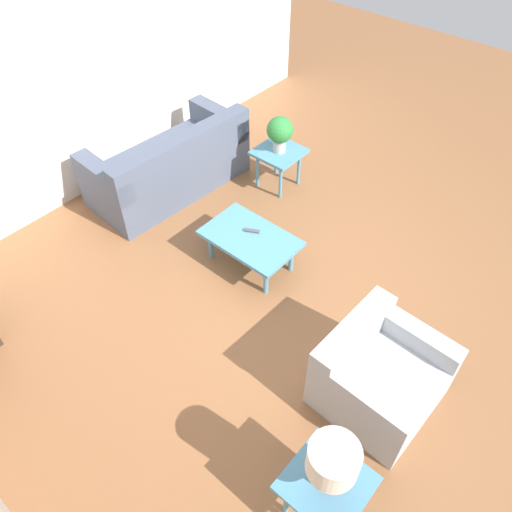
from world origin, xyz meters
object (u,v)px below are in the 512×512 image
sofa (170,167)px  side_table_plant (279,156)px  armchair (378,375)px  table_lamp (333,462)px  coffee_table (250,240)px  potted_plant (280,132)px  side_table_lamp (326,487)px

sofa → side_table_plant: bearing=137.7°
sofa → armchair: 3.46m
side_table_plant → table_lamp: (-2.63, 2.76, 0.40)m
coffee_table → side_table_plant: side_table_plant is taller
potted_plant → table_lamp: size_ratio=0.91×
sofa → table_lamp: bearing=66.0°
sofa → armchair: sofa is taller
armchair → coffee_table: size_ratio=0.98×
armchair → potted_plant: potted_plant is taller
side_table_plant → side_table_lamp: bearing=133.6°
armchair → side_table_lamp: (-0.20, 1.03, 0.13)m
sofa → side_table_lamp: 4.01m
sofa → side_table_lamp: sofa is taller
potted_plant → sofa: bearing=44.1°
armchair → table_lamp: table_lamp is taller
side_table_lamp → armchair: bearing=-79.0°
table_lamp → coffee_table: bearing=-37.3°
sofa → table_lamp: table_lamp is taller
sofa → armchair: (-3.36, 0.82, -0.03)m
armchair → side_table_lamp: bearing=-167.1°
armchair → potted_plant: 3.01m
side_table_lamp → table_lamp: bearing=45.0°
side_table_lamp → table_lamp: table_lamp is taller
table_lamp → side_table_lamp: bearing=-135.0°
armchair → table_lamp: size_ratio=1.97×
armchair → table_lamp: (-0.20, 1.03, 0.53)m
side_table_plant → potted_plant: bearing=90.0°
side_table_plant → table_lamp: size_ratio=1.12×
side_table_lamp → potted_plant: potted_plant is taller
coffee_table → table_lamp: 2.55m
potted_plant → armchair: bearing=144.5°
sofa → side_table_plant: (-0.93, -0.91, 0.10)m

